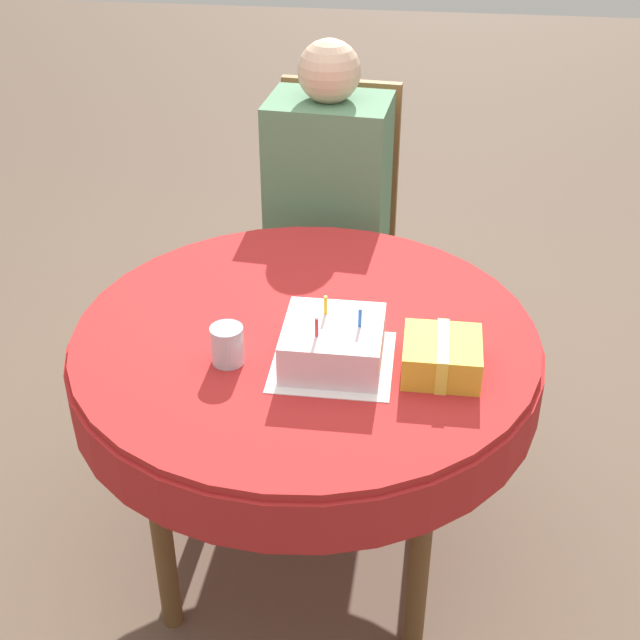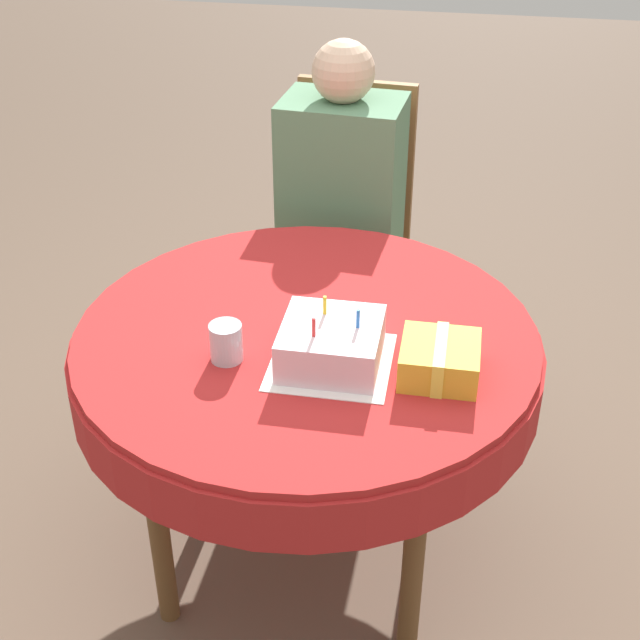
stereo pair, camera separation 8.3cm
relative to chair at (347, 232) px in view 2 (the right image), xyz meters
The scene contains 8 objects.
ground_plane 1.03m from the chair, 87.74° to the right, with size 12.00×12.00×0.00m, color brown.
dining_table 0.90m from the chair, 87.74° to the right, with size 1.11×1.11×0.70m.
chair is the anchor object (origin of this frame).
person 0.21m from the chair, 94.62° to the right, with size 0.38×0.37×1.16m.
napkin 1.03m from the chair, 83.56° to the right, with size 0.27×0.27×0.00m.
birthday_cake 1.04m from the chair, 83.56° to the right, with size 0.22×0.22×0.14m.
drinking_glass 1.07m from the chair, 96.50° to the right, with size 0.07×0.07×0.09m.
gift_box 1.09m from the chair, 70.80° to the right, with size 0.17×0.17×0.08m.
Camera 2 is at (0.34, -1.71, 1.85)m, focal length 50.00 mm.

